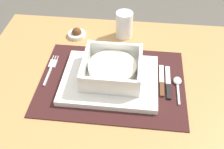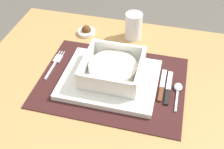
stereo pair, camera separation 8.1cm
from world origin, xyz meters
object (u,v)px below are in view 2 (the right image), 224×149
Objects in this scene: fork at (56,62)px; spoon at (178,90)px; bread_knife at (162,87)px; drinking_glass at (133,27)px; butter_knife at (168,90)px; porridge_bowl at (113,70)px; condiment_saucer at (86,31)px; dining_table at (115,106)px.

spoon is (0.38, -0.03, 0.00)m from fork.
drinking_glass is (-0.13, 0.23, 0.03)m from bread_knife.
butter_knife is (0.36, -0.03, 0.00)m from fork.
porridge_bowl reaches higher than condiment_saucer.
drinking_glass is at bearing 48.67° from fork.
drinking_glass reaches higher than dining_table.
drinking_glass is (-0.17, 0.23, 0.03)m from spoon.
drinking_glass is at bearing 88.13° from dining_table.
dining_table is 6.29× the size of fork.
condiment_saucer is (-0.15, 0.21, -0.03)m from porridge_bowl.
drinking_glass reaches higher than porridge_bowl.
drinking_glass reaches higher than condiment_saucer.
dining_table is 0.18m from bread_knife.
porridge_bowl is at bearing -94.10° from drinking_glass.
drinking_glass is (0.21, 0.20, 0.03)m from fork.
fork is 2.19× the size of condiment_saucer.
bread_knife is (0.15, 0.00, -0.03)m from porridge_bowl.
spoon reaches higher than bread_knife.
butter_knife is at bearing -2.16° from porridge_bowl.
porridge_bowl is 0.20m from fork.
butter_knife is 0.28m from drinking_glass.
butter_knife is (0.15, -0.01, 0.12)m from dining_table.
dining_table is at bearing -52.70° from condiment_saucer.
dining_table is 0.28m from drinking_glass.
fork is at bearing -135.88° from drinking_glass.
condiment_saucer is (-0.16, 0.21, 0.13)m from dining_table.
spoon reaches higher than dining_table.
bread_knife is at bearing -35.48° from condiment_saucer.
fork is (-0.20, 0.03, 0.12)m from dining_table.
drinking_glass is (-0.15, 0.24, 0.03)m from butter_knife.
butter_knife reaches higher than fork.
condiment_saucer is (-0.16, -0.02, -0.03)m from drinking_glass.
dining_table is at bearing 174.54° from bread_knife.
bread_knife is at bearing 158.10° from butter_knife.
dining_table is 8.05× the size of spoon.
bread_knife is at bearing 179.22° from spoon.
bread_knife is at bearing -1.12° from dining_table.
bread_knife is at bearing -0.20° from fork.
butter_knife is at bearing -169.18° from spoon.
porridge_bowl is 1.82× the size of drinking_glass.
porridge_bowl reaches higher than fork.
spoon is at bearing -31.94° from condiment_saucer.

